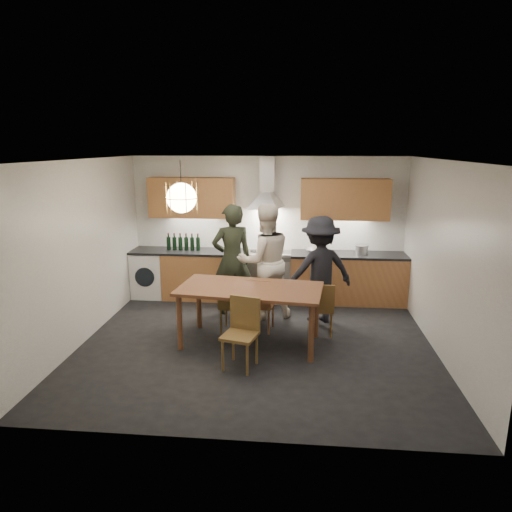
# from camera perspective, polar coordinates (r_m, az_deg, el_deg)

# --- Properties ---
(ground) EXTENTS (5.00, 5.00, 0.00)m
(ground) POSITION_cam_1_polar(r_m,az_deg,el_deg) (6.72, 0.06, -10.82)
(ground) COLOR black
(ground) RESTS_ON ground
(room_shell) EXTENTS (5.02, 4.52, 2.61)m
(room_shell) POSITION_cam_1_polar(r_m,az_deg,el_deg) (6.21, 0.07, 3.67)
(room_shell) COLOR white
(room_shell) RESTS_ON ground
(counter_run) EXTENTS (5.00, 0.62, 0.90)m
(counter_run) POSITION_cam_1_polar(r_m,az_deg,el_deg) (8.39, 1.45, -2.49)
(counter_run) COLOR #C6824C
(counter_run) RESTS_ON ground
(range_stove) EXTENTS (0.90, 0.60, 0.92)m
(range_stove) POSITION_cam_1_polar(r_m,az_deg,el_deg) (8.39, 1.28, -2.56)
(range_stove) COLOR silver
(range_stove) RESTS_ON ground
(wall_fixtures) EXTENTS (4.30, 0.54, 1.10)m
(wall_fixtures) POSITION_cam_1_polar(r_m,az_deg,el_deg) (8.22, 1.40, 7.30)
(wall_fixtures) COLOR tan
(wall_fixtures) RESTS_ON ground
(pendant_lamp) EXTENTS (0.43, 0.43, 0.70)m
(pendant_lamp) POSITION_cam_1_polar(r_m,az_deg,el_deg) (6.23, -9.29, 7.18)
(pendant_lamp) COLOR black
(pendant_lamp) RESTS_ON ground
(dining_table) EXTENTS (2.10, 1.22, 0.84)m
(dining_table) POSITION_cam_1_polar(r_m,az_deg,el_deg) (6.45, -0.75, -4.77)
(dining_table) COLOR brown
(dining_table) RESTS_ON ground
(chair_back_left) EXTENTS (0.41, 0.41, 0.83)m
(chair_back_left) POSITION_cam_1_polar(r_m,az_deg,el_deg) (6.92, -3.07, -5.86)
(chair_back_left) COLOR brown
(chair_back_left) RESTS_ON ground
(chair_back_mid) EXTENTS (0.44, 0.44, 0.85)m
(chair_back_mid) POSITION_cam_1_polar(r_m,az_deg,el_deg) (6.93, 0.49, -5.73)
(chair_back_mid) COLOR brown
(chair_back_mid) RESTS_ON ground
(chair_back_right) EXTENTS (0.39, 0.39, 0.82)m
(chair_back_right) POSITION_cam_1_polar(r_m,az_deg,el_deg) (6.88, 8.19, -6.15)
(chair_back_right) COLOR brown
(chair_back_right) RESTS_ON ground
(chair_front) EXTENTS (0.50, 0.50, 0.91)m
(chair_front) POSITION_cam_1_polar(r_m,az_deg,el_deg) (5.90, -1.73, -8.91)
(chair_front) COLOR brown
(chair_front) RESTS_ON ground
(person_left) EXTENTS (0.80, 0.67, 1.86)m
(person_left) POSITION_cam_1_polar(r_m,az_deg,el_deg) (7.62, -3.02, -0.45)
(person_left) COLOR black
(person_left) RESTS_ON ground
(person_mid) EXTENTS (1.12, 1.00, 1.89)m
(person_mid) POSITION_cam_1_polar(r_m,az_deg,el_deg) (7.44, 1.12, -0.66)
(person_mid) COLOR beige
(person_mid) RESTS_ON ground
(person_right) EXTENTS (1.26, 0.99, 1.72)m
(person_right) POSITION_cam_1_polar(r_m,az_deg,el_deg) (7.32, 7.95, -1.73)
(person_right) COLOR black
(person_right) RESTS_ON ground
(mixing_bowl) EXTENTS (0.42, 0.42, 0.08)m
(mixing_bowl) POSITION_cam_1_polar(r_m,az_deg,el_deg) (8.25, 7.44, 0.63)
(mixing_bowl) COLOR #B6B6BA
(mixing_bowl) RESTS_ON counter_run
(stock_pot) EXTENTS (0.25, 0.25, 0.16)m
(stock_pot) POSITION_cam_1_polar(r_m,az_deg,el_deg) (8.30, 13.05, 0.74)
(stock_pot) COLOR #BBBABE
(stock_pot) RESTS_ON counter_run
(wine_bottles) EXTENTS (0.63, 0.07, 0.31)m
(wine_bottles) POSITION_cam_1_polar(r_m,az_deg,el_deg) (8.50, -9.08, 1.76)
(wine_bottles) COLOR black
(wine_bottles) RESTS_ON counter_run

